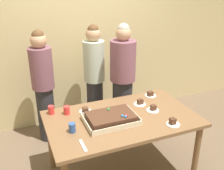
{
  "coord_description": "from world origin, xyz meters",
  "views": [
    {
      "loc": [
        -1.09,
        -2.36,
        2.28
      ],
      "look_at": [
        -0.06,
        0.15,
        1.13
      ],
      "focal_mm": 41.93,
      "sensor_mm": 36.0,
      "label": 1
    }
  ],
  "objects": [
    {
      "name": "sheet_cake",
      "position": [
        -0.15,
        -0.04,
        0.83
      ],
      "size": [
        0.57,
        0.4,
        0.12
      ],
      "color": "beige",
      "rests_on": "party_table"
    },
    {
      "name": "cake_server_utensil",
      "position": [
        -0.56,
        -0.35,
        0.79
      ],
      "size": [
        0.03,
        0.2,
        0.01
      ],
      "primitive_type": "cube",
      "color": "silver",
      "rests_on": "party_table"
    },
    {
      "name": "plated_slice_far_left",
      "position": [
        0.34,
        0.2,
        0.81
      ],
      "size": [
        0.15,
        0.15,
        0.07
      ],
      "color": "white",
      "rests_on": "party_table"
    },
    {
      "name": "person_green_shirt_behind",
      "position": [
        0.06,
        1.13,
        0.87
      ],
      "size": [
        0.31,
        0.31,
        1.65
      ],
      "rotation": [
        0.0,
        0.0,
        -1.75
      ],
      "color": "#28282D",
      "rests_on": "ground_plane"
    },
    {
      "name": "person_striped_tie_right",
      "position": [
        0.38,
        0.82,
        0.87
      ],
      "size": [
        0.36,
        0.36,
        1.69
      ],
      "rotation": [
        0.0,
        0.0,
        -2.12
      ],
      "color": "#28282D",
      "rests_on": "ground_plane"
    },
    {
      "name": "drink_cup_middle",
      "position": [
        -0.73,
        0.39,
        0.83
      ],
      "size": [
        0.07,
        0.07,
        0.1
      ],
      "primitive_type": "cylinder",
      "color": "red",
      "rests_on": "party_table"
    },
    {
      "name": "plated_slice_far_right",
      "position": [
        0.41,
        0.0,
        0.81
      ],
      "size": [
        0.15,
        0.15,
        0.07
      ],
      "color": "white",
      "rests_on": "party_table"
    },
    {
      "name": "drink_cup_far_end",
      "position": [
        -0.6,
        -0.08,
        0.83
      ],
      "size": [
        0.07,
        0.07,
        0.1
      ],
      "primitive_type": "cylinder",
      "color": "#2D5199",
      "rests_on": "party_table"
    },
    {
      "name": "interior_back_panel",
      "position": [
        0.0,
        1.6,
        1.5
      ],
      "size": [
        8.0,
        0.12,
        3.0
      ],
      "primitive_type": "cube",
      "color": "#CCB784",
      "rests_on": "ground_plane"
    },
    {
      "name": "plated_slice_center_front",
      "position": [
        0.58,
        0.37,
        0.81
      ],
      "size": [
        0.15,
        0.15,
        0.07
      ],
      "color": "white",
      "rests_on": "party_table"
    },
    {
      "name": "party_table",
      "position": [
        0.0,
        0.0,
        0.69
      ],
      "size": [
        1.7,
        1.01,
        0.78
      ],
      "color": "brown",
      "rests_on": "ground_plane"
    },
    {
      "name": "drink_cup_nearest",
      "position": [
        -0.56,
        0.31,
        0.83
      ],
      "size": [
        0.07,
        0.07,
        0.1
      ],
      "primitive_type": "cylinder",
      "color": "red",
      "rests_on": "party_table"
    },
    {
      "name": "plated_slice_near_right",
      "position": [
        0.44,
        -0.35,
        0.81
      ],
      "size": [
        0.15,
        0.15,
        0.08
      ],
      "color": "white",
      "rests_on": "party_table"
    },
    {
      "name": "person_serving_front",
      "position": [
        -0.71,
        1.1,
        0.86
      ],
      "size": [
        0.31,
        0.31,
        1.63
      ],
      "rotation": [
        0.0,
        0.0,
        -1.12
      ],
      "color": "#28282D",
      "rests_on": "ground_plane"
    },
    {
      "name": "plated_slice_near_left",
      "position": [
        -0.35,
        0.27,
        0.8
      ],
      "size": [
        0.15,
        0.15,
        0.06
      ],
      "color": "white",
      "rests_on": "party_table"
    }
  ]
}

